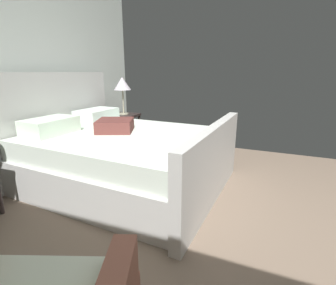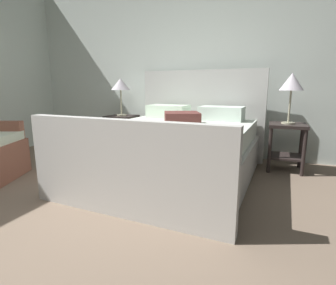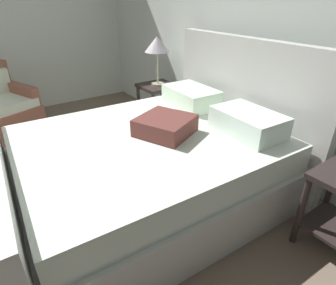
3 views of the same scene
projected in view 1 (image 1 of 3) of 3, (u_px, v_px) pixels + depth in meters
ground_plane at (277, 245)px, 1.95m from camera, size 4.98×5.90×0.02m
bed at (121, 154)px, 2.95m from camera, size 1.94×2.29×1.30m
nightstand_right at (124, 126)px, 4.31m from camera, size 0.44×0.44×0.60m
table_lamp_right at (122, 85)px, 4.12m from camera, size 0.28×0.28×0.62m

